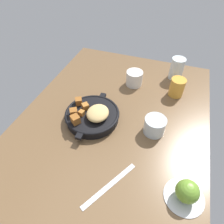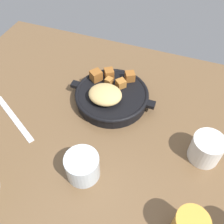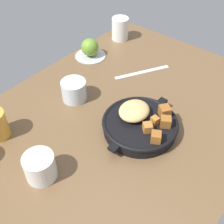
{
  "view_description": "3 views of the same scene",
  "coord_description": "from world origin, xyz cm",
  "px_view_note": "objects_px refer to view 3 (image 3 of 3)",
  "views": [
    {
      "loc": [
        50.25,
        17.79,
        59.98
      ],
      "look_at": [
        -1.99,
        -0.39,
        4.1
      ],
      "focal_mm": 31.48,
      "sensor_mm": 36.0,
      "label": 1
    },
    {
      "loc": [
        -17.67,
        41.82,
        57.34
      ],
      "look_at": [
        -2.38,
        0.4,
        5.34
      ],
      "focal_mm": 40.67,
      "sensor_mm": 36.0,
      "label": 2
    },
    {
      "loc": [
        -48.87,
        -38.3,
        62.26
      ],
      "look_at": [
        -3.54,
        -0.94,
        6.35
      ],
      "focal_mm": 45.81,
      "sensor_mm": 36.0,
      "label": 3
    }
  ],
  "objects_px": {
    "water_glass_short": "(74,90)",
    "ceramic_mug_white": "(40,167)",
    "red_apple": "(90,47)",
    "cast_iron_skillet": "(140,123)",
    "white_creamer_pitcher": "(120,29)",
    "butter_knife": "(142,72)"
  },
  "relations": [
    {
      "from": "water_glass_short",
      "to": "ceramic_mug_white",
      "type": "bearing_deg",
      "value": -150.83
    },
    {
      "from": "water_glass_short",
      "to": "red_apple",
      "type": "bearing_deg",
      "value": 31.13
    },
    {
      "from": "cast_iron_skillet",
      "to": "red_apple",
      "type": "xyz_separation_m",
      "value": [
        0.2,
        0.38,
        0.01
      ]
    },
    {
      "from": "red_apple",
      "to": "ceramic_mug_white",
      "type": "height_order",
      "value": "red_apple"
    },
    {
      "from": "ceramic_mug_white",
      "to": "white_creamer_pitcher",
      "type": "relative_size",
      "value": 0.84
    },
    {
      "from": "red_apple",
      "to": "butter_knife",
      "type": "bearing_deg",
      "value": -79.76
    },
    {
      "from": "cast_iron_skillet",
      "to": "red_apple",
      "type": "height_order",
      "value": "red_apple"
    },
    {
      "from": "ceramic_mug_white",
      "to": "red_apple",
      "type": "bearing_deg",
      "value": 30.07
    },
    {
      "from": "white_creamer_pitcher",
      "to": "water_glass_short",
      "type": "bearing_deg",
      "value": -162.29
    },
    {
      "from": "water_glass_short",
      "to": "white_creamer_pitcher",
      "type": "height_order",
      "value": "white_creamer_pitcher"
    },
    {
      "from": "red_apple",
      "to": "ceramic_mug_white",
      "type": "relative_size",
      "value": 0.87
    },
    {
      "from": "water_glass_short",
      "to": "ceramic_mug_white",
      "type": "height_order",
      "value": "ceramic_mug_white"
    },
    {
      "from": "butter_knife",
      "to": "water_glass_short",
      "type": "relative_size",
      "value": 2.62
    },
    {
      "from": "red_apple",
      "to": "ceramic_mug_white",
      "type": "bearing_deg",
      "value": -149.93
    },
    {
      "from": "ceramic_mug_white",
      "to": "butter_knife",
      "type": "bearing_deg",
      "value": 6.55
    },
    {
      "from": "white_creamer_pitcher",
      "to": "butter_knife",
      "type": "bearing_deg",
      "value": -123.18
    },
    {
      "from": "white_creamer_pitcher",
      "to": "ceramic_mug_white",
      "type": "bearing_deg",
      "value": -157.49
    },
    {
      "from": "butter_knife",
      "to": "water_glass_short",
      "type": "xyz_separation_m",
      "value": [
        -0.26,
        0.09,
        0.03
      ]
    },
    {
      "from": "cast_iron_skillet",
      "to": "white_creamer_pitcher",
      "type": "relative_size",
      "value": 2.82
    },
    {
      "from": "butter_knife",
      "to": "red_apple",
      "type": "bearing_deg",
      "value": 129.98
    },
    {
      "from": "cast_iron_skillet",
      "to": "red_apple",
      "type": "relative_size",
      "value": 3.85
    },
    {
      "from": "water_glass_short",
      "to": "cast_iron_skillet",
      "type": "bearing_deg",
      "value": -85.32
    }
  ]
}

